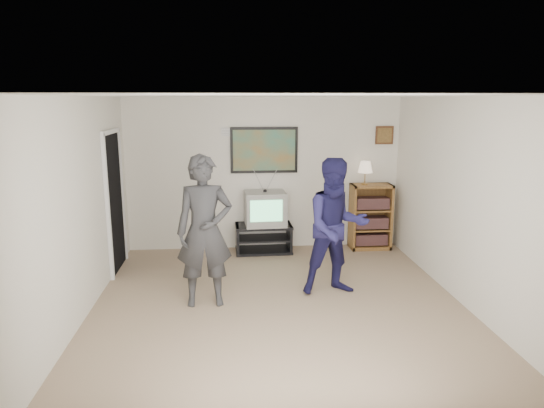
{
  "coord_description": "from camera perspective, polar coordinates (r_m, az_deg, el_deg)",
  "views": [
    {
      "loc": [
        -0.56,
        -5.41,
        2.46
      ],
      "look_at": [
        -0.03,
        0.63,
        1.15
      ],
      "focal_mm": 32.0,
      "sensor_mm": 36.0,
      "label": 1
    }
  ],
  "objects": [
    {
      "name": "room_shell",
      "position": [
        5.91,
        0.55,
        0.37
      ],
      "size": [
        4.51,
        5.0,
        2.51
      ],
      "color": "#846754",
      "rests_on": "ground"
    },
    {
      "name": "media_stand",
      "position": [
        7.97,
        -1.0,
        -4.04
      ],
      "size": [
        0.93,
        0.53,
        0.46
      ],
      "rotation": [
        0.0,
        0.0,
        0.02
      ],
      "color": "black",
      "rests_on": "room_shell"
    },
    {
      "name": "crt_television",
      "position": [
        7.85,
        -0.82,
        -0.51
      ],
      "size": [
        0.68,
        0.58,
        0.55
      ],
      "primitive_type": null,
      "rotation": [
        0.0,
        0.0,
        0.05
      ],
      "color": "gray",
      "rests_on": "media_stand"
    },
    {
      "name": "bookshelf",
      "position": [
        8.26,
        11.5,
        -1.46
      ],
      "size": [
        0.66,
        0.38,
        1.09
      ],
      "primitive_type": null,
      "color": "brown",
      "rests_on": "room_shell"
    },
    {
      "name": "table_lamp",
      "position": [
        8.11,
        10.9,
        3.63
      ],
      "size": [
        0.24,
        0.24,
        0.38
      ],
      "primitive_type": null,
      "color": "beige",
      "rests_on": "bookshelf"
    },
    {
      "name": "person_tall",
      "position": [
        5.85,
        -7.94,
        -3.19
      ],
      "size": [
        0.7,
        0.48,
        1.84
      ],
      "primitive_type": "imported",
      "rotation": [
        0.0,
        0.0,
        0.07
      ],
      "color": "#2E2F31",
      "rests_on": "room_shell"
    },
    {
      "name": "person_short",
      "position": [
        6.19,
        7.58,
        -2.71
      ],
      "size": [
        0.93,
        0.76,
        1.76
      ],
      "primitive_type": "imported",
      "rotation": [
        0.0,
        0.0,
        0.12
      ],
      "color": "#1D1B4A",
      "rests_on": "room_shell"
    },
    {
      "name": "controller_left",
      "position": [
        5.99,
        -8.06,
        0.36
      ],
      "size": [
        0.04,
        0.13,
        0.04
      ],
      "primitive_type": "cube",
      "rotation": [
        0.0,
        0.0,
        -0.04
      ],
      "color": "white",
      "rests_on": "person_tall"
    },
    {
      "name": "controller_right",
      "position": [
        6.39,
        7.65,
        -0.01
      ],
      "size": [
        0.03,
        0.11,
        0.03
      ],
      "primitive_type": "cube",
      "rotation": [
        0.0,
        0.0,
        0.0
      ],
      "color": "white",
      "rests_on": "person_short"
    },
    {
      "name": "poster",
      "position": [
        7.94,
        -0.93,
        6.35
      ],
      "size": [
        1.1,
        0.03,
        0.75
      ],
      "primitive_type": "cube",
      "color": "black",
      "rests_on": "room_shell"
    },
    {
      "name": "air_vent",
      "position": [
        7.9,
        -4.97,
        8.46
      ],
      "size": [
        0.28,
        0.02,
        0.14
      ],
      "primitive_type": "cube",
      "color": "white",
      "rests_on": "room_shell"
    },
    {
      "name": "small_picture",
      "position": [
        8.31,
        13.08,
        7.89
      ],
      "size": [
        0.3,
        0.03,
        0.3
      ],
      "primitive_type": "cube",
      "color": "#482817",
      "rests_on": "room_shell"
    },
    {
      "name": "doorway",
      "position": [
        7.35,
        -18.06,
        0.14
      ],
      "size": [
        0.03,
        0.85,
        2.0
      ],
      "primitive_type": "cube",
      "color": "black",
      "rests_on": "room_shell"
    }
  ]
}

